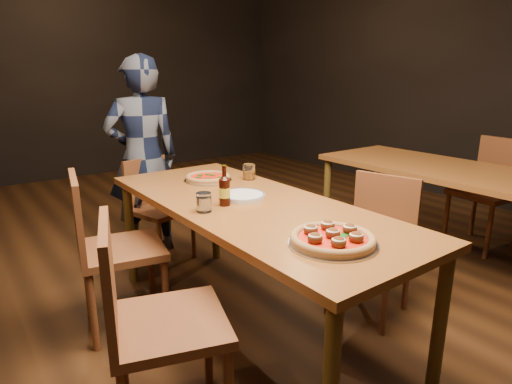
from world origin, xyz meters
TOP-DOWN VIEW (x-y plane):
  - ground at (0.00, 0.00)m, footprint 9.00×9.00m
  - table_main at (0.00, 0.00)m, footprint 0.80×2.00m
  - table_right at (1.70, -0.20)m, footprint 0.80×2.00m
  - chair_main_nw at (-0.68, -0.38)m, footprint 0.56×0.56m
  - chair_main_sw at (-0.57, 0.45)m, footprint 0.52×0.52m
  - chair_main_e at (0.66, -0.30)m, footprint 0.50×0.50m
  - chair_end at (-0.00, 1.16)m, footprint 0.47×0.47m
  - chair_nbr_right at (2.25, -0.19)m, footprint 0.49×0.49m
  - pizza_meatball at (-0.07, -0.67)m, footprint 0.37×0.37m
  - pizza_margherita at (0.06, 0.56)m, footprint 0.31×0.31m
  - plate_stack at (0.01, 0.09)m, footprint 0.25×0.25m
  - beer_bottle at (-0.14, 0.04)m, footprint 0.06×0.06m
  - water_glass at (-0.28, 0.01)m, footprint 0.08×0.08m
  - amber_glass at (0.30, 0.43)m, footprint 0.08×0.08m
  - diner at (-0.03, 1.41)m, footprint 0.63×0.48m

SIDE VIEW (x-z plane):
  - ground at x=0.00m, z-range 0.00..0.00m
  - chair_end at x=0.00m, z-range 0.00..0.83m
  - chair_main_e at x=0.66m, z-range 0.00..0.87m
  - chair_nbr_right at x=2.25m, z-range 0.00..0.95m
  - chair_main_nw at x=-0.68m, z-range 0.00..0.95m
  - chair_main_sw at x=-0.57m, z-range 0.00..0.95m
  - table_main at x=0.00m, z-range 0.30..1.05m
  - table_right at x=1.70m, z-range 0.30..1.05m
  - plate_stack at x=0.01m, z-range 0.75..0.77m
  - pizza_margherita at x=0.06m, z-range 0.75..0.79m
  - pizza_meatball at x=-0.07m, z-range 0.74..0.81m
  - diner at x=-0.03m, z-range 0.00..1.56m
  - water_glass at x=-0.28m, z-range 0.75..0.85m
  - amber_glass at x=0.30m, z-range 0.75..0.85m
  - beer_bottle at x=-0.14m, z-range 0.72..0.93m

